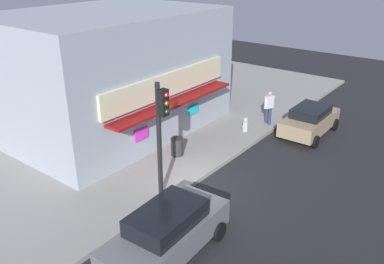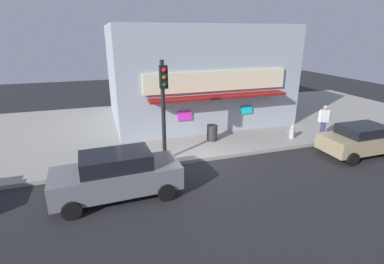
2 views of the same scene
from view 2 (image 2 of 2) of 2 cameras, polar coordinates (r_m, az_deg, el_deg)
ground_plane at (r=13.76m, az=2.30°, el=-5.84°), size 54.92×54.92×0.00m
sidewalk at (r=19.06m, az=-3.95°, el=1.58°), size 36.62×11.93×0.18m
corner_building at (r=20.06m, az=0.50°, el=11.60°), size 10.96×8.85×6.05m
traffic_light at (r=12.59m, az=-5.62°, el=6.58°), size 0.32×0.58×4.51m
fire_hydrant at (r=17.04m, az=19.03°, el=0.03°), size 0.52×0.28×0.76m
trash_can at (r=15.81m, az=3.97°, el=-0.15°), size 0.57×0.57×0.85m
pedestrian at (r=17.53m, az=24.45°, el=2.18°), size 0.61×0.44×1.85m
parked_car_grey at (r=10.97m, az=-14.51°, el=-8.11°), size 4.60×2.16×1.73m
parked_car_tan at (r=16.48m, az=30.28°, el=-1.28°), size 3.97×2.03×1.52m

